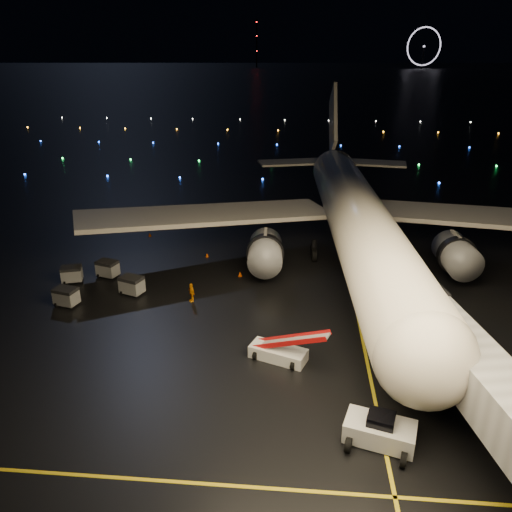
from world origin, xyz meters
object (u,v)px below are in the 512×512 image
Objects in this scene: baggage_cart_1 at (72,274)px; baggage_cart_3 at (66,297)px; airliner at (355,180)px; crew_c at (191,292)px; pushback_tug at (380,428)px; baggage_cart_0 at (132,285)px; baggage_cart_2 at (108,269)px; belt_loader at (278,341)px.

baggage_cart_1 is 0.98× the size of baggage_cart_3.
crew_c is (-16.51, -13.93, -8.08)m from airliner.
crew_c reaches higher than baggage_cart_3.
pushback_tug reaches higher than baggage_cart_0.
pushback_tug reaches higher than baggage_cart_2.
crew_c is at bearing 22.79° from baggage_cart_3.
belt_loader is at bearing -111.16° from airliner.
baggage_cart_2 is (-10.23, 4.91, -0.06)m from crew_c.
baggage_cart_3 is (-28.33, -15.77, -8.16)m from airliner.
baggage_cart_0 is at bearing -137.09° from crew_c.
pushback_tug is at bearing -16.04° from baggage_cart_3.
crew_c is 0.88× the size of baggage_cart_0.
crew_c is at bearing -7.95° from baggage_cart_2.
airliner is at bearing 43.07° from baggage_cart_3.
baggage_cart_3 is at bearing -132.19° from baggage_cart_0.
pushback_tug is 2.09× the size of baggage_cart_1.
baggage_cart_2 is 1.01× the size of baggage_cart_3.
crew_c is 13.92m from baggage_cart_1.
baggage_cart_0 is at bearing 166.76° from belt_loader.
airliner is 27.42m from baggage_cart_0.
crew_c reaches higher than baggage_cart_2.
airliner reaches higher than belt_loader.
baggage_cart_2 is (-19.11, 14.04, -0.69)m from belt_loader.
baggage_cart_0 is at bearing 41.67° from baggage_cart_3.
baggage_cart_3 is (-5.52, -2.90, -0.04)m from baggage_cart_0.
crew_c is 0.94× the size of baggage_cart_1.
belt_loader is 3.01× the size of baggage_cart_0.
baggage_cart_3 is (-27.43, 15.84, -0.13)m from pushback_tug.
airliner is 32.63m from pushback_tug.
baggage_cart_1 is 3.68m from baggage_cart_2.
baggage_cart_3 reaches higher than baggage_cart_1.
pushback_tug is 2.22× the size of crew_c.
crew_c reaches higher than baggage_cart_0.
baggage_cart_3 is at bearing -178.78° from belt_loader.
baggage_cart_0 is 1.03× the size of baggage_cart_2.
baggage_cart_0 is (-6.30, 1.06, -0.04)m from crew_c.
belt_loader reaches higher than baggage_cart_1.
airliner is 14.84× the size of pushback_tug.
airliner is 9.67× the size of belt_loader.
baggage_cart_0 is (-22.81, -12.87, -8.12)m from airliner.
belt_loader is (-7.63, -23.07, -7.45)m from airliner.
baggage_cart_1 is at bearing 160.80° from pushback_tug.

